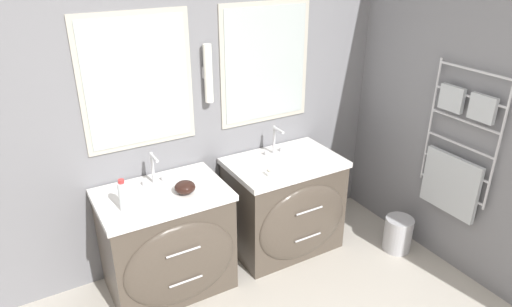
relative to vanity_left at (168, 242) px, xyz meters
name	(u,v)px	position (x,y,z in m)	size (l,w,h in m)	color
wall_back	(171,99)	(0.24, 0.37, 0.91)	(5.15, 0.14, 2.60)	slate
wall_right	(464,102)	(2.03, -0.67, 0.89)	(0.13, 3.76, 2.60)	slate
vanity_left	(168,242)	(0.00, 0.00, 0.00)	(0.87, 0.65, 0.78)	#4C4238
vanity_right	(286,205)	(0.99, 0.00, 0.00)	(0.87, 0.65, 0.78)	#4C4238
faucet_left	(153,169)	(0.00, 0.18, 0.50)	(0.17, 0.14, 0.23)	silver
faucet_right	(275,140)	(0.99, 0.18, 0.50)	(0.17, 0.14, 0.23)	silver
toiletry_bottle	(123,196)	(-0.27, -0.06, 0.49)	(0.06, 0.06, 0.22)	silver
amenity_bowl	(185,187)	(0.14, -0.05, 0.43)	(0.14, 0.14, 0.08)	black
soap_dish	(271,172)	(0.78, -0.10, 0.40)	(0.09, 0.06, 0.04)	white
waste_bin	(398,233)	(1.78, -0.49, -0.25)	(0.23, 0.23, 0.29)	#B7B7BC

